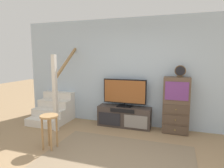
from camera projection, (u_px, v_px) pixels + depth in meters
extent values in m
cube|color=#A8BCD1|center=(139.00, 73.00, 4.93)|extent=(6.40, 0.12, 2.70)
cube|color=#847056|center=(117.00, 159.00, 3.37)|extent=(2.60, 1.80, 0.01)
cube|color=#423833|center=(124.00, 117.00, 4.93)|extent=(1.33, 0.36, 0.51)
cube|color=#232328|center=(109.00, 119.00, 4.86)|extent=(0.56, 0.02, 0.31)
cube|color=gray|center=(136.00, 122.00, 4.65)|extent=(0.56, 0.02, 0.31)
cube|color=black|center=(122.00, 111.00, 4.72)|extent=(0.60, 0.02, 0.09)
cube|color=black|center=(124.00, 106.00, 4.91)|extent=(0.36, 0.22, 0.02)
cylinder|color=black|center=(125.00, 104.00, 4.91)|extent=(0.05, 0.05, 0.06)
cube|color=black|center=(125.00, 91.00, 4.86)|extent=(1.08, 0.05, 0.60)
cube|color=brown|center=(124.00, 92.00, 4.84)|extent=(1.03, 0.01, 0.55)
cube|color=brown|center=(176.00, 105.00, 4.50)|extent=(0.58, 0.34, 1.29)
cube|color=#4E3C2F|center=(175.00, 130.00, 4.40)|extent=(0.53, 0.02, 0.20)
sphere|color=olive|center=(175.00, 130.00, 4.39)|extent=(0.03, 0.03, 0.03)
cube|color=#4E3C2F|center=(175.00, 120.00, 4.37)|extent=(0.53, 0.02, 0.20)
sphere|color=olive|center=(175.00, 120.00, 4.35)|extent=(0.03, 0.03, 0.03)
cube|color=#4E3C2F|center=(176.00, 109.00, 4.34)|extent=(0.53, 0.02, 0.20)
sphere|color=olive|center=(176.00, 110.00, 4.32)|extent=(0.03, 0.03, 0.03)
cube|color=#70387F|center=(177.00, 91.00, 4.28)|extent=(0.49, 0.02, 0.41)
cube|color=#4C3823|center=(180.00, 77.00, 4.37)|extent=(0.14, 0.08, 0.02)
cylinder|color=brown|center=(180.00, 71.00, 4.35)|extent=(0.24, 0.04, 0.24)
cylinder|color=black|center=(180.00, 71.00, 4.33)|extent=(0.20, 0.01, 0.20)
cube|color=silver|center=(42.00, 123.00, 4.94)|extent=(0.90, 0.26, 0.19)
cube|color=silver|center=(49.00, 116.00, 5.17)|extent=(0.90, 0.26, 0.38)
cube|color=silver|center=(54.00, 110.00, 5.41)|extent=(0.90, 0.26, 0.57)
cube|color=silver|center=(60.00, 105.00, 5.64)|extent=(0.90, 0.26, 0.76)
cube|color=silver|center=(65.00, 100.00, 5.87)|extent=(0.90, 0.26, 0.95)
cube|color=silver|center=(55.00, 94.00, 4.55)|extent=(0.09, 0.09, 1.80)
cube|color=#9E7547|center=(69.00, 59.00, 5.05)|extent=(0.06, 1.33, 0.99)
cylinder|color=#A37A4C|center=(42.00, 134.00, 3.66)|extent=(0.04, 0.04, 0.63)
cylinder|color=#A37A4C|center=(51.00, 135.00, 3.61)|extent=(0.04, 0.04, 0.63)
cylinder|color=#A37A4C|center=(49.00, 131.00, 3.84)|extent=(0.04, 0.04, 0.63)
cylinder|color=#A37A4C|center=(57.00, 132.00, 3.78)|extent=(0.04, 0.04, 0.63)
cylinder|color=#A37A4C|center=(49.00, 116.00, 3.68)|extent=(0.34, 0.34, 0.03)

